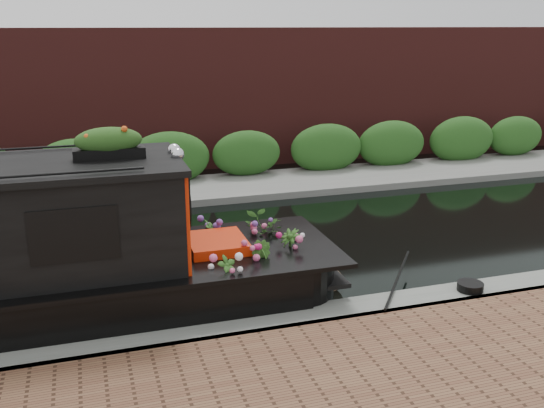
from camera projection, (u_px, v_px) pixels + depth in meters
name	position (u px, v px, depth m)	size (l,w,h in m)	color
ground	(204.00, 254.00, 11.22)	(80.00, 80.00, 0.00)	black
near_bank_coping	(252.00, 338.00, 8.20)	(40.00, 0.60, 0.50)	slate
far_bank_path	(170.00, 195.00, 15.05)	(40.00, 2.40, 0.34)	slate
far_hedge	(165.00, 187.00, 15.87)	(40.00, 1.10, 2.80)	#24531B
far_brick_wall	(155.00, 169.00, 17.79)	(40.00, 1.00, 8.00)	#501D1B
rope_fender	(328.00, 276.00, 9.80)	(0.35, 0.35, 0.44)	#866246
coiled_mooring_rope	(470.00, 287.00, 9.08)	(0.39, 0.39, 0.12)	black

